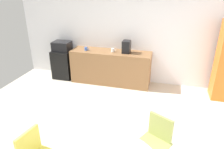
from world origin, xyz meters
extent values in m
cube|color=silver|center=(0.00, 3.00, 1.30)|extent=(6.00, 0.10, 2.60)
cube|color=brown|center=(-0.31, 2.65, 0.45)|extent=(2.14, 0.60, 0.90)
cube|color=black|center=(-1.73, 2.65, 0.41)|extent=(0.54, 0.54, 0.81)
cube|color=black|center=(-1.73, 2.65, 0.94)|extent=(0.48, 0.38, 0.26)
cube|color=#D8CC4C|center=(-0.50, -0.67, 0.64)|extent=(0.10, 0.38, 0.38)
cylinder|color=silver|center=(0.99, 0.17, 0.21)|extent=(0.02, 0.02, 0.42)
cube|color=#8C934C|center=(1.05, -0.05, 0.44)|extent=(0.57, 0.57, 0.03)
cube|color=#8C934C|center=(1.14, 0.12, 0.64)|extent=(0.35, 0.22, 0.38)
cylinder|color=#3F66BF|center=(-0.98, 2.57, 0.95)|extent=(0.08, 0.08, 0.09)
torus|color=#3F66BF|center=(-0.92, 2.57, 0.95)|extent=(0.06, 0.01, 0.06)
cylinder|color=white|center=(-0.25, 2.63, 0.95)|extent=(0.08, 0.08, 0.09)
torus|color=white|center=(-0.19, 2.63, 0.95)|extent=(0.06, 0.01, 0.06)
cube|color=black|center=(0.11, 2.65, 1.06)|extent=(0.20, 0.24, 0.32)
camera|label=1|loc=(1.10, -2.42, 2.56)|focal=33.24mm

